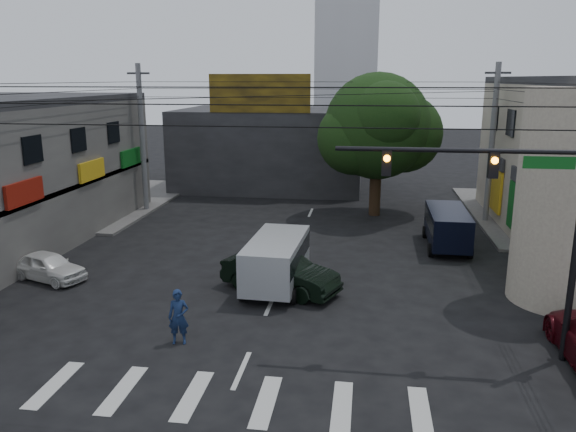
% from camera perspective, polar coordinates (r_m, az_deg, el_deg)
% --- Properties ---
extents(ground, '(160.00, 160.00, 0.00)m').
position_cam_1_polar(ground, '(19.67, -2.80, -11.16)').
color(ground, black).
rests_on(ground, ground).
extents(sidewalk_far_left, '(16.00, 16.00, 0.15)m').
position_cam_1_polar(sidewalk_far_left, '(42.27, -22.61, 1.52)').
color(sidewalk_far_left, '#514F4C').
rests_on(sidewalk_far_left, ground).
extents(corner_column, '(4.00, 4.00, 8.00)m').
position_cam_1_polar(corner_column, '(23.20, 26.95, 1.62)').
color(corner_column, gray).
rests_on(corner_column, ground).
extents(building_far, '(14.00, 10.00, 6.00)m').
position_cam_1_polar(building_far, '(44.45, -1.65, 6.96)').
color(building_far, '#232326').
rests_on(building_far, ground).
extents(billboard, '(7.00, 0.30, 2.60)m').
position_cam_1_polar(billboard, '(39.32, -2.91, 12.34)').
color(billboard, olive).
rests_on(billboard, building_far).
extents(street_tree, '(6.40, 6.40, 8.70)m').
position_cam_1_polar(street_tree, '(34.62, 9.08, 8.96)').
color(street_tree, black).
rests_on(street_tree, ground).
extents(traffic_gantry, '(7.10, 0.35, 7.20)m').
position_cam_1_polar(traffic_gantry, '(17.42, 22.50, 1.26)').
color(traffic_gantry, black).
rests_on(traffic_gantry, ground).
extents(utility_pole_far_left, '(0.32, 0.32, 9.20)m').
position_cam_1_polar(utility_pole_far_left, '(36.47, -14.58, 7.55)').
color(utility_pole_far_left, '#59595B').
rests_on(utility_pole_far_left, ground).
extents(utility_pole_far_right, '(0.32, 0.32, 9.20)m').
position_cam_1_polar(utility_pole_far_right, '(34.44, 19.99, 6.82)').
color(utility_pole_far_right, '#59595B').
rests_on(utility_pole_far_right, ground).
extents(dark_sedan, '(4.99, 5.94, 1.58)m').
position_cam_1_polar(dark_sedan, '(22.42, -0.78, -5.76)').
color(dark_sedan, black).
rests_on(dark_sedan, ground).
extents(white_compact, '(3.66, 4.42, 1.20)m').
position_cam_1_polar(white_compact, '(25.80, -23.18, -4.71)').
color(white_compact, silver).
rests_on(white_compact, ground).
extents(silver_minivan, '(4.94, 2.43, 2.05)m').
position_cam_1_polar(silver_minivan, '(22.78, -1.19, -4.82)').
color(silver_minivan, '#AFB3B8').
rests_on(silver_minivan, ground).
extents(navy_van, '(4.86, 1.94, 1.93)m').
position_cam_1_polar(navy_van, '(29.21, 15.86, -1.27)').
color(navy_van, black).
rests_on(navy_van, ground).
extents(traffic_officer, '(0.81, 0.66, 1.81)m').
position_cam_1_polar(traffic_officer, '(18.50, -11.06, -10.03)').
color(traffic_officer, '#142346').
rests_on(traffic_officer, ground).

